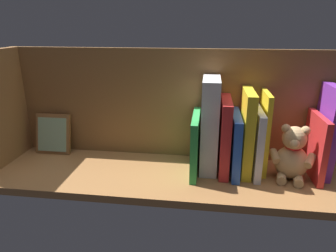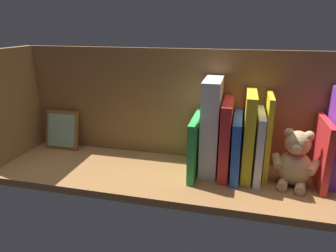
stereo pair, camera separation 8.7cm
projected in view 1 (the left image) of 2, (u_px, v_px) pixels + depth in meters
ground_plane at (168, 175)px, 91.72cm from camera, size 108.32×30.98×2.20cm
shelf_back_panel at (174, 104)px, 98.15cm from camera, size 108.32×1.50×35.16cm
book_0 at (326, 131)px, 86.59cm from camera, size 3.74×13.15×26.36cm
book_1 at (315, 146)px, 86.68cm from camera, size 1.70×16.46×18.29cm
teddy_bear at (292, 155)px, 85.61cm from camera, size 12.67×11.50×15.95cm
book_2 at (264, 132)px, 89.39cm from camera, size 1.58×12.70×23.85cm
book_3 at (256, 142)px, 88.60cm from camera, size 1.90×16.54×19.31cm
book_4 at (246, 132)px, 88.62cm from camera, size 2.78×15.53×24.46cm
book_5 at (235, 143)px, 89.21cm from camera, size 2.58×17.40×17.84cm
book_6 at (225, 136)px, 89.36cm from camera, size 2.79×16.48×22.01cm
dictionary_thick_white at (210, 125)px, 89.83cm from camera, size 4.97×14.55×27.73cm
book_7 at (195, 143)px, 90.00cm from camera, size 1.96×19.07×17.26cm
picture_frame_leaning at (53, 134)px, 103.43cm from camera, size 11.96×4.46×13.52cm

